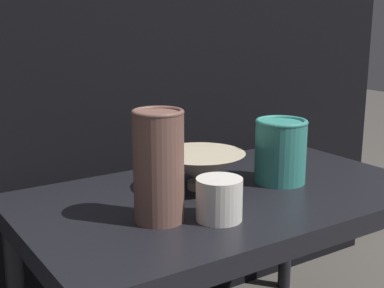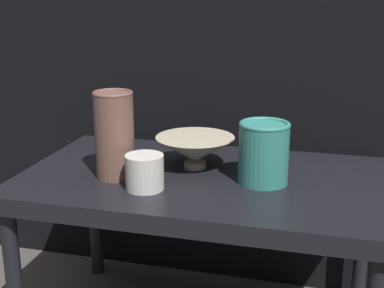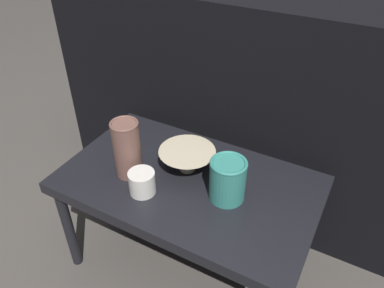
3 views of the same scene
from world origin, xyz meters
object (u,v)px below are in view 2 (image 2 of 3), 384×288
vase_textured_left (114,134)px  cup (145,172)px  vase_colorful_right (264,152)px  bowl (195,150)px

vase_textured_left → cup: 0.12m
vase_textured_left → cup: size_ratio=2.40×
vase_colorful_right → cup: vase_colorful_right is taller
vase_colorful_right → cup: bearing=-156.3°
vase_textured_left → cup: (0.09, -0.05, -0.06)m
bowl → vase_textured_left: (-0.16, -0.11, 0.06)m
vase_textured_left → cup: bearing=-31.5°
vase_textured_left → vase_colorful_right: vase_textured_left is taller
vase_textured_left → bowl: bearing=33.8°
bowl → vase_colorful_right: size_ratio=1.36×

